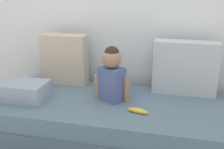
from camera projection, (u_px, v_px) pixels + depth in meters
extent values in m
plane|color=#B2ADA3|center=(113.00, 141.00, 2.51)|extent=(12.00, 12.00, 0.00)
cube|color=silver|center=(127.00, 1.00, 2.65)|extent=(5.32, 0.10, 2.38)
cube|color=#495F70|center=(113.00, 130.00, 2.47)|extent=(2.12, 0.90, 0.23)
cube|color=slate|center=(113.00, 110.00, 2.41)|extent=(2.05, 0.87, 0.16)
cube|color=#C1B29E|center=(65.00, 59.00, 2.75)|extent=(0.45, 0.16, 0.49)
cube|color=#B2BCC6|center=(185.00, 68.00, 2.49)|extent=(0.57, 0.16, 0.49)
cube|color=#4C5B93|center=(112.00, 84.00, 2.38)|extent=(0.25, 0.23, 0.29)
sphere|color=#9E755B|center=(112.00, 58.00, 2.30)|extent=(0.17, 0.17, 0.17)
sphere|color=#2D231E|center=(112.00, 54.00, 2.29)|extent=(0.13, 0.13, 0.13)
cylinder|color=#9E755B|center=(98.00, 87.00, 2.42)|extent=(0.06, 0.06, 0.22)
cylinder|color=#9E755B|center=(126.00, 89.00, 2.36)|extent=(0.06, 0.06, 0.22)
ellipsoid|color=yellow|center=(138.00, 111.00, 2.18)|extent=(0.18, 0.08, 0.04)
cube|color=#8E9EB2|center=(24.00, 91.00, 2.42)|extent=(0.40, 0.28, 0.15)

